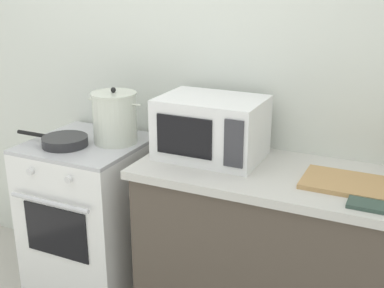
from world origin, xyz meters
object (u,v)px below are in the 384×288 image
(frying_pan, at_px, (64,141))
(microwave, at_px, (211,128))
(cutting_board, at_px, (345,183))
(stove, at_px, (92,218))
(oven_mitt, at_px, (372,204))
(stock_pot, at_px, (115,118))

(frying_pan, relative_size, microwave, 0.88)
(frying_pan, relative_size, cutting_board, 1.23)
(microwave, bearing_deg, stove, -173.56)
(stove, xyz_separation_m, oven_mitt, (1.49, -0.16, 0.47))
(stove, xyz_separation_m, microwave, (0.70, 0.08, 0.61))
(frying_pan, distance_m, oven_mitt, 1.56)
(microwave, distance_m, oven_mitt, 0.84)
(microwave, bearing_deg, cutting_board, -6.72)
(microwave, bearing_deg, frying_pan, -166.92)
(frying_pan, bearing_deg, microwave, 13.08)
(stove, relative_size, cutting_board, 2.56)
(stock_pot, bearing_deg, microwave, 1.35)
(stove, relative_size, stock_pot, 2.84)
(microwave, height_order, cutting_board, microwave)
(stove, distance_m, stock_pot, 0.62)
(microwave, bearing_deg, oven_mitt, -16.79)
(stock_pot, bearing_deg, stove, -156.00)
(stock_pot, xyz_separation_m, microwave, (0.55, 0.01, 0.01))
(frying_pan, bearing_deg, stock_pot, 37.45)
(stove, xyz_separation_m, frying_pan, (-0.07, -0.10, 0.48))
(cutting_board, relative_size, oven_mitt, 2.00)
(frying_pan, relative_size, oven_mitt, 2.45)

